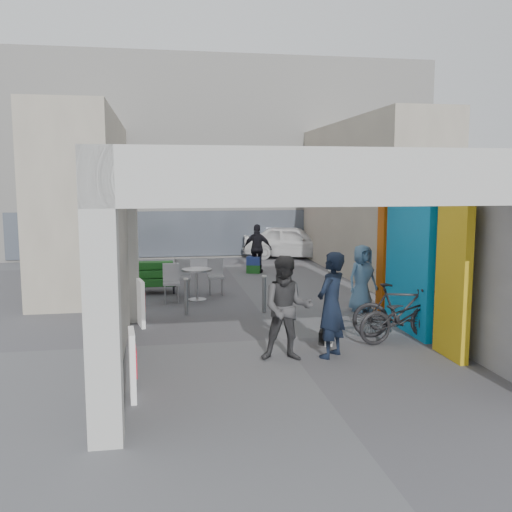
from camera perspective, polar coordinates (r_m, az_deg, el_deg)
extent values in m
plane|color=#58585D|center=(11.35, 2.58, -8.32)|extent=(90.00, 90.00, 0.00)
cube|color=#BABAB5|center=(6.83, -15.16, -4.18)|extent=(0.40, 0.40, 3.50)
cube|color=#BABAB5|center=(12.75, -12.64, 1.29)|extent=(0.40, 0.40, 3.50)
cube|color=#D15B0C|center=(13.80, 13.10, 1.75)|extent=(0.40, 0.40, 3.50)
plane|color=beige|center=(9.78, -13.51, -0.62)|extent=(0.00, 6.40, 6.40)
plane|color=#99999E|center=(11.11, 19.06, 0.15)|extent=(0.00, 6.40, 6.40)
cube|color=#0C87C7|center=(12.09, 15.02, -0.80)|extent=(0.15, 2.00, 2.80)
cube|color=gold|center=(10.50, 19.11, -2.20)|extent=(0.15, 1.00, 2.80)
plane|color=beige|center=(9.94, 3.94, 9.82)|extent=(6.40, 6.40, 0.00)
cube|color=#BABAB5|center=(12.92, 0.72, 7.78)|extent=(6.40, 0.30, 0.70)
cube|color=#BABAB5|center=(7.01, 9.82, 7.79)|extent=(6.40, 0.30, 0.70)
cube|color=white|center=(13.09, 0.58, 7.56)|extent=(4.20, 0.05, 0.55)
cube|color=silver|center=(24.78, -4.33, 9.65)|extent=(18.00, 4.00, 8.00)
cube|color=#515966|center=(22.83, -3.77, 2.29)|extent=(16.20, 0.06, 1.80)
cube|color=white|center=(22.62, -8.89, 6.74)|extent=(2.60, 0.06, 0.50)
cube|color=red|center=(22.94, -0.06, 6.84)|extent=(2.20, 0.06, 0.50)
cube|color=#B3AA94|center=(18.30, -16.55, 5.38)|extent=(2.00, 9.00, 5.00)
cube|color=#B3AA94|center=(19.41, 10.99, 5.67)|extent=(2.00, 9.00, 5.00)
cylinder|color=gray|center=(13.32, -6.99, -4.08)|extent=(0.09, 0.09, 0.85)
cylinder|color=gray|center=(13.47, 0.83, -3.85)|extent=(0.09, 0.09, 0.87)
cylinder|color=gray|center=(13.97, 7.41, -3.34)|extent=(0.09, 0.09, 0.95)
cube|color=white|center=(8.45, -12.26, -10.58)|extent=(0.12, 0.55, 1.00)
cube|color=red|center=(8.44, -12.00, -10.25)|extent=(0.07, 0.39, 0.40)
cube|color=white|center=(12.45, -11.43, -4.66)|extent=(0.19, 0.56, 1.00)
cube|color=red|center=(12.44, -11.25, -4.43)|extent=(0.11, 0.39, 0.40)
cylinder|color=#9D9CA1|center=(14.94, -5.93, -2.89)|extent=(0.07, 0.07, 0.80)
cylinder|color=#9D9CA1|center=(15.02, -5.91, -4.35)|extent=(0.49, 0.49, 0.02)
cylinder|color=#9D9CA1|center=(14.88, -5.95, -1.38)|extent=(0.77, 0.77, 0.06)
cube|color=#9D9CA1|center=(14.73, -8.44, -3.68)|extent=(0.42, 0.42, 0.50)
cube|color=#9D9CA1|center=(14.84, -8.50, -1.67)|extent=(0.42, 0.06, 0.50)
cube|color=#9D9CA1|center=(15.56, -4.02, -3.01)|extent=(0.42, 0.42, 0.50)
cube|color=#9D9CA1|center=(15.67, -4.11, -1.11)|extent=(0.42, 0.06, 0.50)
cube|color=#9D9CA1|center=(15.60, -7.30, -3.02)|extent=(0.42, 0.42, 0.50)
cube|color=#9D9CA1|center=(15.72, -7.36, -1.13)|extent=(0.42, 0.06, 0.50)
cube|color=black|center=(16.10, -10.15, -3.07)|extent=(1.29, 0.64, 0.32)
cube|color=#175119|center=(15.92, -10.16, -2.61)|extent=(1.07, 0.37, 0.19)
cube|color=#175119|center=(16.04, -10.18, -1.75)|extent=(1.07, 0.37, 0.19)
cube|color=#175119|center=(16.16, -10.19, -0.91)|extent=(1.07, 0.37, 0.19)
cube|color=#175119|center=(19.20, -0.21, -1.29)|extent=(0.55, 0.49, 0.28)
cube|color=navy|center=(19.15, -0.21, -0.47)|extent=(0.55, 0.49, 0.28)
cube|color=black|center=(11.11, 6.97, -8.08)|extent=(0.24, 0.32, 0.24)
cube|color=black|center=(10.94, 7.18, -7.35)|extent=(0.19, 0.16, 0.36)
cube|color=silver|center=(10.87, 7.31, -7.67)|extent=(0.15, 0.03, 0.34)
cylinder|color=silver|center=(10.90, 6.99, -8.27)|extent=(0.04, 0.04, 0.28)
cylinder|color=silver|center=(10.93, 7.55, -8.24)|extent=(0.04, 0.04, 0.28)
sphere|color=black|center=(10.87, 7.23, -6.25)|extent=(0.19, 0.19, 0.19)
cube|color=silver|center=(10.78, 7.38, -6.48)|extent=(0.08, 0.12, 0.06)
cone|color=black|center=(10.87, 6.92, -5.76)|extent=(0.07, 0.07, 0.08)
cone|color=black|center=(10.90, 7.43, -5.73)|extent=(0.07, 0.07, 0.08)
imported|color=black|center=(10.12, 7.52, -4.86)|extent=(0.80, 0.80, 1.88)
imported|color=#3B3B3E|center=(9.88, 3.11, -5.25)|extent=(0.99, 0.83, 1.83)
imported|color=#5B87B2|center=(13.76, 10.57, -2.20)|extent=(0.90, 0.73, 1.60)
imported|color=black|center=(19.13, 0.15, 0.74)|extent=(1.04, 0.69, 1.64)
imported|color=black|center=(11.40, 14.65, -5.83)|extent=(2.03, 0.96, 1.02)
imported|color=black|center=(11.60, 14.18, -5.39)|extent=(1.91, 1.04, 1.10)
imported|color=white|center=(22.84, 3.63, 1.43)|extent=(4.14, 2.75, 1.31)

